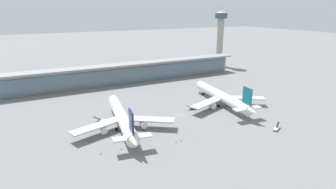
{
  "coord_description": "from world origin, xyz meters",
  "views": [
    {
      "loc": [
        -69.76,
        -120.44,
        55.29
      ],
      "look_at": [
        0.0,
        13.83,
        7.9
      ],
      "focal_mm": 29.24,
      "sensor_mm": 36.0,
      "label": 1
    }
  ],
  "objects_px": {
    "service_truck_near_nose_blue": "(194,108)",
    "safety_cone_delta": "(121,149)",
    "control_tower": "(220,33)",
    "safety_cone_alpha": "(141,145)",
    "service_truck_mid_apron_white": "(102,120)",
    "service_truck_under_wing_white": "(276,128)",
    "airliner_left_stand": "(122,118)",
    "safety_cone_charlie": "(181,140)",
    "safety_cone_echo": "(101,154)",
    "airliner_centre_stand": "(222,97)",
    "safety_cone_bravo": "(176,142)"
  },
  "relations": [
    {
      "from": "airliner_centre_stand",
      "to": "safety_cone_alpha",
      "type": "relative_size",
      "value": 92.24
    },
    {
      "from": "airliner_left_stand",
      "to": "safety_cone_charlie",
      "type": "bearing_deg",
      "value": -53.29
    },
    {
      "from": "airliner_centre_stand",
      "to": "service_truck_under_wing_white",
      "type": "bearing_deg",
      "value": -88.15
    },
    {
      "from": "safety_cone_charlie",
      "to": "safety_cone_delta",
      "type": "distance_m",
      "value": 26.08
    },
    {
      "from": "safety_cone_alpha",
      "to": "safety_cone_echo",
      "type": "distance_m",
      "value": 16.86
    },
    {
      "from": "service_truck_near_nose_blue",
      "to": "safety_cone_delta",
      "type": "xyz_separation_m",
      "value": [
        -51.95,
        -26.23,
        -0.49
      ]
    },
    {
      "from": "safety_cone_bravo",
      "to": "service_truck_mid_apron_white",
      "type": "bearing_deg",
      "value": 121.35
    },
    {
      "from": "airliner_centre_stand",
      "to": "safety_cone_delta",
      "type": "height_order",
      "value": "airliner_centre_stand"
    },
    {
      "from": "service_truck_near_nose_blue",
      "to": "safety_cone_echo",
      "type": "xyz_separation_m",
      "value": [
        -60.36,
        -26.07,
        -0.49
      ]
    },
    {
      "from": "control_tower",
      "to": "safety_cone_delta",
      "type": "xyz_separation_m",
      "value": [
        -142.9,
        -121.62,
        -32.04
      ]
    },
    {
      "from": "service_truck_near_nose_blue",
      "to": "safety_cone_alpha",
      "type": "xyz_separation_m",
      "value": [
        -43.5,
        -26.54,
        -0.49
      ]
    },
    {
      "from": "control_tower",
      "to": "safety_cone_alpha",
      "type": "xyz_separation_m",
      "value": [
        -134.46,
        -121.92,
        -32.04
      ]
    },
    {
      "from": "service_truck_under_wing_white",
      "to": "control_tower",
      "type": "distance_m",
      "value": 157.73
    },
    {
      "from": "airliner_left_stand",
      "to": "service_truck_near_nose_blue",
      "type": "bearing_deg",
      "value": 7.84
    },
    {
      "from": "service_truck_under_wing_white",
      "to": "airliner_centre_stand",
      "type": "bearing_deg",
      "value": 91.85
    },
    {
      "from": "safety_cone_alpha",
      "to": "service_truck_under_wing_white",
      "type": "bearing_deg",
      "value": -13.62
    },
    {
      "from": "service_truck_mid_apron_white",
      "to": "safety_cone_echo",
      "type": "bearing_deg",
      "value": -105.02
    },
    {
      "from": "service_truck_near_nose_blue",
      "to": "safety_cone_echo",
      "type": "distance_m",
      "value": 65.75
    },
    {
      "from": "safety_cone_bravo",
      "to": "service_truck_near_nose_blue",
      "type": "bearing_deg",
      "value": 47.09
    },
    {
      "from": "airliner_centre_stand",
      "to": "safety_cone_bravo",
      "type": "distance_m",
      "value": 55.81
    },
    {
      "from": "airliner_left_stand",
      "to": "airliner_centre_stand",
      "type": "xyz_separation_m",
      "value": [
        63.4,
        4.12,
        0.0
      ]
    },
    {
      "from": "airliner_left_stand",
      "to": "airliner_centre_stand",
      "type": "relative_size",
      "value": 1.0
    },
    {
      "from": "airliner_left_stand",
      "to": "service_truck_near_nose_blue",
      "type": "xyz_separation_m",
      "value": [
        44.63,
        6.14,
        -4.61
      ]
    },
    {
      "from": "airliner_left_stand",
      "to": "safety_cone_echo",
      "type": "xyz_separation_m",
      "value": [
        -15.74,
        -19.93,
        -5.1
      ]
    },
    {
      "from": "airliner_left_stand",
      "to": "safety_cone_bravo",
      "type": "xyz_separation_m",
      "value": [
        15.91,
        -24.74,
        -5.1
      ]
    },
    {
      "from": "safety_cone_charlie",
      "to": "service_truck_mid_apron_white",
      "type": "bearing_deg",
      "value": 124.08
    },
    {
      "from": "service_truck_mid_apron_white",
      "to": "safety_cone_charlie",
      "type": "height_order",
      "value": "service_truck_mid_apron_white"
    },
    {
      "from": "service_truck_near_nose_blue",
      "to": "safety_cone_alpha",
      "type": "relative_size",
      "value": 9.83
    },
    {
      "from": "service_truck_near_nose_blue",
      "to": "safety_cone_delta",
      "type": "height_order",
      "value": "service_truck_near_nose_blue"
    },
    {
      "from": "service_truck_mid_apron_white",
      "to": "service_truck_under_wing_white",
      "type": "bearing_deg",
      "value": -34.15
    },
    {
      "from": "control_tower",
      "to": "safety_cone_delta",
      "type": "relative_size",
      "value": 84.39
    },
    {
      "from": "airliner_centre_stand",
      "to": "service_truck_mid_apron_white",
      "type": "relative_size",
      "value": 9.76
    },
    {
      "from": "service_truck_mid_apron_white",
      "to": "safety_cone_delta",
      "type": "xyz_separation_m",
      "value": [
        -0.37,
        -32.88,
        -0.49
      ]
    },
    {
      "from": "service_truck_under_wing_white",
      "to": "safety_cone_charlie",
      "type": "relative_size",
      "value": 9.4
    },
    {
      "from": "service_truck_under_wing_white",
      "to": "safety_cone_echo",
      "type": "bearing_deg",
      "value": 168.84
    },
    {
      "from": "service_truck_near_nose_blue",
      "to": "service_truck_mid_apron_white",
      "type": "bearing_deg",
      "value": 172.66
    },
    {
      "from": "safety_cone_alpha",
      "to": "safety_cone_delta",
      "type": "xyz_separation_m",
      "value": [
        -8.45,
        0.3,
        0.0
      ]
    },
    {
      "from": "service_truck_near_nose_blue",
      "to": "control_tower",
      "type": "xyz_separation_m",
      "value": [
        90.95,
        95.38,
        31.55
      ]
    },
    {
      "from": "safety_cone_charlie",
      "to": "safety_cone_echo",
      "type": "xyz_separation_m",
      "value": [
        -34.09,
        4.68,
        0.0
      ]
    },
    {
      "from": "control_tower",
      "to": "safety_cone_echo",
      "type": "relative_size",
      "value": 84.39
    },
    {
      "from": "safety_cone_charlie",
      "to": "safety_cone_echo",
      "type": "relative_size",
      "value": 1.0
    },
    {
      "from": "service_truck_mid_apron_white",
      "to": "safety_cone_echo",
      "type": "relative_size",
      "value": 9.45
    },
    {
      "from": "airliner_centre_stand",
      "to": "safety_cone_echo",
      "type": "xyz_separation_m",
      "value": [
        -79.14,
        -24.06,
        -5.1
      ]
    },
    {
      "from": "service_truck_near_nose_blue",
      "to": "safety_cone_bravo",
      "type": "height_order",
      "value": "service_truck_near_nose_blue"
    },
    {
      "from": "control_tower",
      "to": "safety_cone_bravo",
      "type": "relative_size",
      "value": 84.39
    },
    {
      "from": "safety_cone_bravo",
      "to": "safety_cone_charlie",
      "type": "relative_size",
      "value": 1.0
    },
    {
      "from": "safety_cone_echo",
      "to": "safety_cone_delta",
      "type": "bearing_deg",
      "value": -1.1
    },
    {
      "from": "airliner_centre_stand",
      "to": "service_truck_under_wing_white",
      "type": "distance_m",
      "value": 40.21
    },
    {
      "from": "safety_cone_bravo",
      "to": "safety_cone_delta",
      "type": "height_order",
      "value": "same"
    },
    {
      "from": "service_truck_near_nose_blue",
      "to": "service_truck_mid_apron_white",
      "type": "relative_size",
      "value": 1.04
    }
  ]
}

